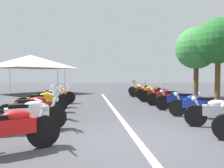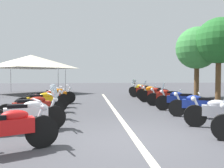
{
  "view_description": "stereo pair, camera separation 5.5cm",
  "coord_description": "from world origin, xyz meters",
  "px_view_note": "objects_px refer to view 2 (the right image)",
  "views": [
    {
      "loc": [
        -5.07,
        1.13,
        1.5
      ],
      "look_at": [
        5.45,
        0.0,
        1.1
      ],
      "focal_mm": 35.9,
      "sensor_mm": 36.0,
      "label": 1
    },
    {
      "loc": [
        -5.07,
        1.07,
        1.5
      ],
      "look_at": [
        5.45,
        0.0,
        1.1
      ],
      "focal_mm": 35.9,
      "sensor_mm": 36.0,
      "label": 2
    }
  ],
  "objects_px": {
    "motorcycle_left_row_0": "(6,129)",
    "motorcycle_left_row_4": "(48,98)",
    "motorcycle_left_row_5": "(56,95)",
    "motorcycle_right_row_1": "(223,113)",
    "motorcycle_right_row_3": "(180,100)",
    "motorcycle_right_row_8": "(142,89)",
    "motorcycle_right_row_4": "(167,97)",
    "motorcycle_right_row_6": "(153,92)",
    "roadside_tree_2": "(197,48)",
    "motorcycle_left_row_3": "(42,102)",
    "motorcycle_right_row_2": "(199,105)",
    "motorcycle_left_row_1": "(28,114)",
    "motorcycle_right_row_5": "(157,94)",
    "event_tent": "(31,62)",
    "motorcycle_right_row_7": "(144,91)",
    "roadside_tree_0": "(219,41)",
    "motorcycle_left_row_2": "(33,107)"
  },
  "relations": [
    {
      "from": "motorcycle_left_row_1",
      "to": "motorcycle_left_row_2",
      "type": "xyz_separation_m",
      "value": [
        1.32,
        0.18,
        -0.01
      ]
    },
    {
      "from": "motorcycle_left_row_1",
      "to": "motorcycle_right_row_6",
      "type": "bearing_deg",
      "value": 33.06
    },
    {
      "from": "motorcycle_right_row_1",
      "to": "motorcycle_right_row_5",
      "type": "xyz_separation_m",
      "value": [
        6.1,
        0.01,
        0.02
      ]
    },
    {
      "from": "motorcycle_left_row_0",
      "to": "motorcycle_right_row_6",
      "type": "relative_size",
      "value": 0.97
    },
    {
      "from": "motorcycle_left_row_4",
      "to": "motorcycle_right_row_6",
      "type": "distance_m",
      "value": 6.52
    },
    {
      "from": "motorcycle_right_row_4",
      "to": "motorcycle_right_row_6",
      "type": "height_order",
      "value": "motorcycle_right_row_6"
    },
    {
      "from": "motorcycle_right_row_5",
      "to": "event_tent",
      "type": "height_order",
      "value": "event_tent"
    },
    {
      "from": "motorcycle_left_row_2",
      "to": "motorcycle_right_row_4",
      "type": "distance_m",
      "value": 6.4
    },
    {
      "from": "roadside_tree_2",
      "to": "motorcycle_right_row_6",
      "type": "bearing_deg",
      "value": 107.68
    },
    {
      "from": "motorcycle_right_row_6",
      "to": "motorcycle_right_row_4",
      "type": "bearing_deg",
      "value": 111.2
    },
    {
      "from": "motorcycle_left_row_1",
      "to": "motorcycle_left_row_4",
      "type": "bearing_deg",
      "value": 73.34
    },
    {
      "from": "motorcycle_right_row_7",
      "to": "roadside_tree_2",
      "type": "bearing_deg",
      "value": -157.12
    },
    {
      "from": "motorcycle_left_row_1",
      "to": "motorcycle_right_row_5",
      "type": "height_order",
      "value": "motorcycle_right_row_5"
    },
    {
      "from": "motorcycle_right_row_8",
      "to": "motorcycle_left_row_2",
      "type": "bearing_deg",
      "value": 90.12
    },
    {
      "from": "motorcycle_right_row_2",
      "to": "motorcycle_right_row_6",
      "type": "bearing_deg",
      "value": -59.48
    },
    {
      "from": "motorcycle_left_row_4",
      "to": "event_tent",
      "type": "bearing_deg",
      "value": 86.66
    },
    {
      "from": "motorcycle_right_row_4",
      "to": "roadside_tree_2",
      "type": "relative_size",
      "value": 0.41
    },
    {
      "from": "motorcycle_left_row_3",
      "to": "motorcycle_right_row_2",
      "type": "relative_size",
      "value": 1.01
    },
    {
      "from": "motorcycle_right_row_4",
      "to": "motorcycle_right_row_6",
      "type": "xyz_separation_m",
      "value": [
        2.89,
        -0.11,
        0.01
      ]
    },
    {
      "from": "motorcycle_left_row_1",
      "to": "motorcycle_right_row_8",
      "type": "bearing_deg",
      "value": 41.95
    },
    {
      "from": "motorcycle_right_row_1",
      "to": "motorcycle_right_row_6",
      "type": "distance_m",
      "value": 7.52
    },
    {
      "from": "motorcycle_left_row_5",
      "to": "motorcycle_right_row_1",
      "type": "distance_m",
      "value": 8.15
    },
    {
      "from": "motorcycle_left_row_2",
      "to": "motorcycle_left_row_1",
      "type": "bearing_deg",
      "value": -109.31
    },
    {
      "from": "motorcycle_right_row_3",
      "to": "motorcycle_left_row_4",
      "type": "bearing_deg",
      "value": 11.23
    },
    {
      "from": "roadside_tree_0",
      "to": "event_tent",
      "type": "height_order",
      "value": "roadside_tree_0"
    },
    {
      "from": "motorcycle_right_row_3",
      "to": "event_tent",
      "type": "xyz_separation_m",
      "value": [
        10.09,
        8.54,
        2.18
      ]
    },
    {
      "from": "motorcycle_left_row_1",
      "to": "motorcycle_right_row_2",
      "type": "relative_size",
      "value": 1.06
    },
    {
      "from": "motorcycle_left_row_3",
      "to": "motorcycle_right_row_8",
      "type": "height_order",
      "value": "motorcycle_right_row_8"
    },
    {
      "from": "motorcycle_right_row_3",
      "to": "event_tent",
      "type": "height_order",
      "value": "event_tent"
    },
    {
      "from": "motorcycle_right_row_7",
      "to": "event_tent",
      "type": "bearing_deg",
      "value": 2.9
    },
    {
      "from": "motorcycle_left_row_4",
      "to": "roadside_tree_2",
      "type": "distance_m",
      "value": 10.4
    },
    {
      "from": "motorcycle_right_row_1",
      "to": "motorcycle_right_row_8",
      "type": "distance_m",
      "value": 10.57
    },
    {
      "from": "event_tent",
      "to": "motorcycle_left_row_2",
      "type": "bearing_deg",
      "value": -165.88
    },
    {
      "from": "motorcycle_right_row_3",
      "to": "motorcycle_right_row_4",
      "type": "height_order",
      "value": "motorcycle_right_row_3"
    },
    {
      "from": "motorcycle_left_row_4",
      "to": "motorcycle_left_row_5",
      "type": "height_order",
      "value": "motorcycle_left_row_4"
    },
    {
      "from": "event_tent",
      "to": "motorcycle_right_row_6",
      "type": "bearing_deg",
      "value": -123.32
    },
    {
      "from": "motorcycle_left_row_0",
      "to": "motorcycle_right_row_2",
      "type": "relative_size",
      "value": 1.01
    },
    {
      "from": "motorcycle_left_row_5",
      "to": "event_tent",
      "type": "xyz_separation_m",
      "value": [
        7.17,
        3.01,
        2.19
      ]
    },
    {
      "from": "motorcycle_left_row_0",
      "to": "motorcycle_left_row_4",
      "type": "distance_m",
      "value": 5.94
    },
    {
      "from": "motorcycle_left_row_0",
      "to": "motorcycle_right_row_6",
      "type": "height_order",
      "value": "motorcycle_right_row_6"
    },
    {
      "from": "motorcycle_right_row_1",
      "to": "motorcycle_right_row_3",
      "type": "distance_m",
      "value": 3.11
    },
    {
      "from": "motorcycle_right_row_4",
      "to": "event_tent",
      "type": "height_order",
      "value": "event_tent"
    },
    {
      "from": "motorcycle_right_row_7",
      "to": "motorcycle_right_row_3",
      "type": "bearing_deg",
      "value": 119.91
    },
    {
      "from": "motorcycle_left_row_3",
      "to": "motorcycle_left_row_5",
      "type": "height_order",
      "value": "motorcycle_left_row_3"
    },
    {
      "from": "motorcycle_left_row_0",
      "to": "motorcycle_left_row_3",
      "type": "distance_m",
      "value": 4.5
    },
    {
      "from": "motorcycle_right_row_3",
      "to": "roadside_tree_0",
      "type": "xyz_separation_m",
      "value": [
        4.1,
        -4.17,
        3.15
      ]
    },
    {
      "from": "motorcycle_left_row_3",
      "to": "roadside_tree_0",
      "type": "relative_size",
      "value": 0.38
    },
    {
      "from": "motorcycle_left_row_0",
      "to": "motorcycle_left_row_4",
      "type": "relative_size",
      "value": 0.97
    },
    {
      "from": "motorcycle_left_row_2",
      "to": "motorcycle_right_row_3",
      "type": "xyz_separation_m",
      "value": [
        1.58,
        -5.6,
        0.0
      ]
    },
    {
      "from": "motorcycle_right_row_8",
      "to": "motorcycle_right_row_1",
      "type": "bearing_deg",
      "value": 121.63
    }
  ]
}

